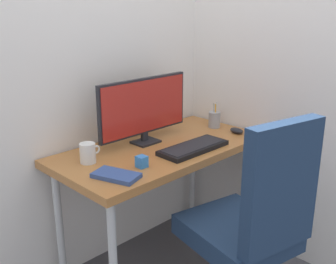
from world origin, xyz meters
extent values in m
plane|color=#4C4C51|center=(0.00, 0.00, 0.00)|extent=(8.00, 8.00, 0.00)
cube|color=white|center=(0.00, 0.34, 1.40)|extent=(2.55, 0.04, 2.80)
cube|color=white|center=(0.64, -0.19, 1.40)|extent=(0.04, 1.94, 2.80)
cube|color=#B27038|center=(0.00, 0.00, 0.73)|extent=(1.22, 0.61, 0.04)
cylinder|color=silver|center=(0.54, -0.24, 0.35)|extent=(0.04, 0.04, 0.71)
cylinder|color=silver|center=(-0.54, 0.24, 0.35)|extent=(0.04, 0.04, 0.71)
cylinder|color=silver|center=(0.54, 0.24, 0.35)|extent=(0.04, 0.04, 0.71)
cube|color=navy|center=(0.00, -0.54, 0.43)|extent=(0.54, 0.58, 0.10)
cube|color=navy|center=(-0.05, -0.78, 0.77)|extent=(0.41, 0.15, 0.58)
cube|color=black|center=(-0.02, 0.11, 0.76)|extent=(0.15, 0.12, 0.01)
cube|color=black|center=(-0.02, 0.12, 0.79)|extent=(0.04, 0.02, 0.06)
cube|color=black|center=(-0.02, 0.12, 0.97)|extent=(0.62, 0.02, 0.32)
cube|color=#B2261E|center=(-0.02, 0.10, 0.97)|extent=(0.60, 0.01, 0.29)
cube|color=black|center=(0.08, -0.17, 0.76)|extent=(0.42, 0.17, 0.02)
cube|color=black|center=(0.08, -0.17, 0.78)|extent=(0.39, 0.13, 0.00)
ellipsoid|color=black|center=(0.50, -0.16, 0.77)|extent=(0.06, 0.10, 0.03)
cylinder|color=#9EA0A5|center=(0.50, 0.02, 0.80)|extent=(0.08, 0.08, 0.10)
cylinder|color=silver|center=(0.49, 0.02, 0.86)|extent=(0.03, 0.01, 0.11)
cylinder|color=silver|center=(0.51, 0.02, 0.86)|extent=(0.03, 0.01, 0.11)
torus|color=#337FD8|center=(0.50, 0.02, 0.81)|extent=(0.03, 0.04, 0.01)
cylinder|color=orange|center=(0.49, 0.01, 0.85)|extent=(0.02, 0.01, 0.13)
cube|color=#334C8C|center=(-0.45, -0.16, 0.76)|extent=(0.18, 0.24, 0.02)
cylinder|color=white|center=(-0.43, 0.09, 0.80)|extent=(0.08, 0.08, 0.10)
torus|color=white|center=(-0.38, 0.09, 0.81)|extent=(0.05, 0.01, 0.05)
cube|color=#337FD8|center=(-0.28, -0.15, 0.78)|extent=(0.05, 0.05, 0.06)
camera|label=1|loc=(-1.50, -1.56, 1.53)|focal=43.61mm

